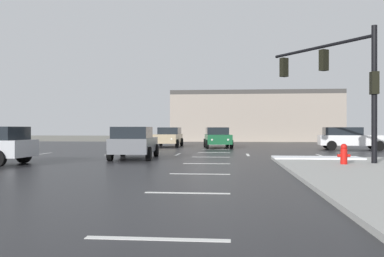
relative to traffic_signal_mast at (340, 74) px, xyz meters
The scene contains 11 objects.
ground_plane 8.66m from the traffic_signal_mast, 138.12° to the left, with size 120.00×120.00×0.00m, color slate.
road_asphalt 8.65m from the traffic_signal_mast, 138.12° to the left, with size 44.00×44.00×0.02m, color #232326.
snow_strip_curbside 3.96m from the traffic_signal_mast, 123.17° to the left, with size 4.00×1.60×0.06m, color white.
lane_markings 7.07m from the traffic_signal_mast, 140.26° to the left, with size 36.15×36.15×0.01m.
traffic_signal_mast is the anchor object (origin of this frame).
fire_hydrant 3.89m from the traffic_signal_mast, 100.76° to the right, with size 0.48×0.26×0.79m.
strip_building_background 32.48m from the traffic_signal_mast, 93.14° to the left, with size 19.70×8.00×5.91m.
sedan_white 12.15m from the traffic_signal_mast, 72.39° to the left, with size 4.65×2.32×1.58m.
sedan_grey 10.12m from the traffic_signal_mast, 169.83° to the left, with size 2.26×4.63×1.58m.
sedan_tan 18.25m from the traffic_signal_mast, 122.89° to the left, with size 2.02×4.54×1.58m.
sedan_green 15.11m from the traffic_signal_mast, 112.79° to the left, with size 2.41×4.67×1.58m.
Camera 1 is at (0.99, -23.54, 1.53)m, focal length 38.53 mm.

